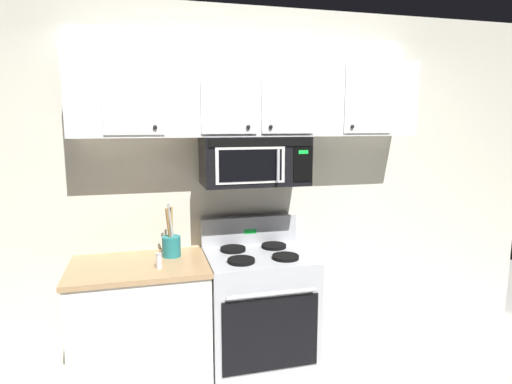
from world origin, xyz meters
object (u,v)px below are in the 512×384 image
at_px(over_range_microwave, 254,160).
at_px(salt_shaker, 159,261).
at_px(utensil_crock_teal, 171,243).
at_px(stove_range, 258,310).

height_order(over_range_microwave, salt_shaker, over_range_microwave).
xyz_separation_m(utensil_crock_teal, salt_shaker, (-0.10, -0.24, -0.04)).
bearing_deg(over_range_microwave, utensil_crock_teal, -179.94).
xyz_separation_m(over_range_microwave, utensil_crock_teal, (-0.61, -0.00, -0.58)).
bearing_deg(over_range_microwave, salt_shaker, -161.01).
bearing_deg(utensil_crock_teal, over_range_microwave, 0.06).
bearing_deg(salt_shaker, over_range_microwave, 18.99).
bearing_deg(salt_shaker, stove_range, 10.21).
xyz_separation_m(over_range_microwave, salt_shaker, (-0.71, -0.24, -0.62)).
height_order(over_range_microwave, utensil_crock_teal, over_range_microwave).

